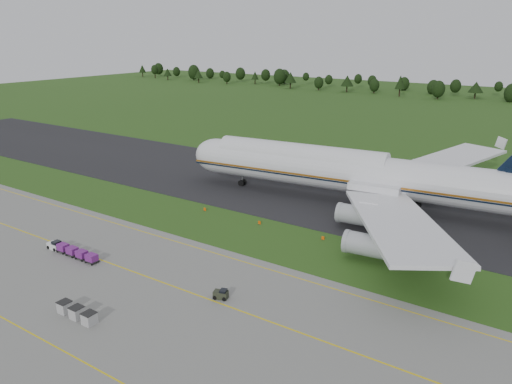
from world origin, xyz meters
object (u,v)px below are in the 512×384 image
Objects in this scene: aircraft at (356,172)px; utility_cart at (221,295)px; uld_row at (77,312)px; baggage_train at (71,251)px; edge_markers at (259,223)px.

utility_cart is (1.08, -47.05, -6.10)m from aircraft.
baggage_train is at bearing 145.36° from uld_row.
baggage_train is at bearing -118.71° from aircraft.
utility_cart is at bearing 49.40° from uld_row.
uld_row is at bearing -100.07° from aircraft.
uld_row is 0.24× the size of edge_markers.
utility_cart is at bearing 5.22° from baggage_train.
utility_cart reaches higher than edge_markers.
uld_row reaches higher than edge_markers.
utility_cart is at bearing -88.69° from aircraft.
edge_markers is at bearing 58.48° from baggage_train.
edge_markers is at bearing 112.91° from utility_cart.
edge_markers is (-10.89, 25.76, -0.30)m from utility_cart.
aircraft is 7.22× the size of baggage_train.
aircraft is 62.17m from uld_row.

